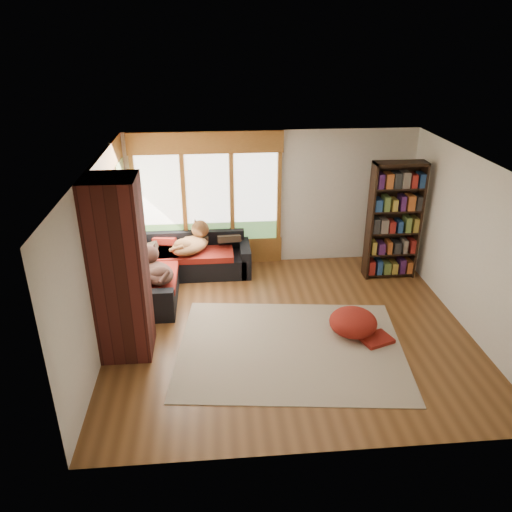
{
  "coord_description": "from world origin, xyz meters",
  "views": [
    {
      "loc": [
        -1.09,
        -6.53,
        4.33
      ],
      "look_at": [
        -0.45,
        0.69,
        0.95
      ],
      "focal_mm": 35.0,
      "sensor_mm": 36.0,
      "label": 1
    }
  ],
  "objects_px": {
    "sectional_sofa": "(169,268)",
    "dog_brindle": "(154,264)",
    "brick_chimney": "(120,270)",
    "pouf": "(353,322)",
    "bookshelf": "(394,221)",
    "area_rug": "(291,348)",
    "dog_tan": "(192,237)"
  },
  "relations": [
    {
      "from": "area_rug",
      "to": "dog_brindle",
      "type": "height_order",
      "value": "dog_brindle"
    },
    {
      "from": "area_rug",
      "to": "pouf",
      "type": "distance_m",
      "value": 1.07
    },
    {
      "from": "sectional_sofa",
      "to": "dog_tan",
      "type": "height_order",
      "value": "dog_tan"
    },
    {
      "from": "area_rug",
      "to": "dog_brindle",
      "type": "relative_size",
      "value": 3.5
    },
    {
      "from": "pouf",
      "to": "dog_brindle",
      "type": "bearing_deg",
      "value": 159.33
    },
    {
      "from": "dog_tan",
      "to": "dog_brindle",
      "type": "bearing_deg",
      "value": -168.36
    },
    {
      "from": "sectional_sofa",
      "to": "dog_brindle",
      "type": "relative_size",
      "value": 2.36
    },
    {
      "from": "sectional_sofa",
      "to": "brick_chimney",
      "type": "bearing_deg",
      "value": -100.64
    },
    {
      "from": "bookshelf",
      "to": "pouf",
      "type": "xyz_separation_m",
      "value": [
        -1.18,
        -1.86,
        -0.88
      ]
    },
    {
      "from": "brick_chimney",
      "to": "dog_tan",
      "type": "relative_size",
      "value": 2.73
    },
    {
      "from": "sectional_sofa",
      "to": "pouf",
      "type": "bearing_deg",
      "value": -31.66
    },
    {
      "from": "area_rug",
      "to": "dog_brindle",
      "type": "bearing_deg",
      "value": 144.68
    },
    {
      "from": "brick_chimney",
      "to": "dog_brindle",
      "type": "distance_m",
      "value": 1.43
    },
    {
      "from": "bookshelf",
      "to": "dog_brindle",
      "type": "xyz_separation_m",
      "value": [
        -4.24,
        -0.71,
        -0.33
      ]
    },
    {
      "from": "brick_chimney",
      "to": "pouf",
      "type": "relative_size",
      "value": 3.56
    },
    {
      "from": "brick_chimney",
      "to": "dog_tan",
      "type": "xyz_separation_m",
      "value": [
        0.89,
        2.34,
        -0.53
      ]
    },
    {
      "from": "sectional_sofa",
      "to": "dog_brindle",
      "type": "xyz_separation_m",
      "value": [
        -0.15,
        -0.76,
        0.46
      ]
    },
    {
      "from": "pouf",
      "to": "dog_tan",
      "type": "xyz_separation_m",
      "value": [
        -2.47,
        2.21,
        0.56
      ]
    },
    {
      "from": "bookshelf",
      "to": "brick_chimney",
      "type": "bearing_deg",
      "value": -156.25
    },
    {
      "from": "bookshelf",
      "to": "pouf",
      "type": "height_order",
      "value": "bookshelf"
    },
    {
      "from": "sectional_sofa",
      "to": "dog_brindle",
      "type": "height_order",
      "value": "dog_brindle"
    },
    {
      "from": "brick_chimney",
      "to": "sectional_sofa",
      "type": "xyz_separation_m",
      "value": [
        0.45,
        2.05,
        -1.0
      ]
    },
    {
      "from": "bookshelf",
      "to": "dog_tan",
      "type": "relative_size",
      "value": 2.29
    },
    {
      "from": "brick_chimney",
      "to": "pouf",
      "type": "bearing_deg",
      "value": 2.29
    },
    {
      "from": "bookshelf",
      "to": "dog_tan",
      "type": "height_order",
      "value": "bookshelf"
    },
    {
      "from": "area_rug",
      "to": "pouf",
      "type": "relative_size",
      "value": 4.47
    },
    {
      "from": "sectional_sofa",
      "to": "dog_tan",
      "type": "relative_size",
      "value": 2.31
    },
    {
      "from": "area_rug",
      "to": "brick_chimney",
      "type": "bearing_deg",
      "value": 175.9
    },
    {
      "from": "dog_brindle",
      "to": "bookshelf",
      "type": "bearing_deg",
      "value": -106.37
    },
    {
      "from": "pouf",
      "to": "sectional_sofa",
      "type": "bearing_deg",
      "value": 146.69
    },
    {
      "from": "brick_chimney",
      "to": "bookshelf",
      "type": "distance_m",
      "value": 4.96
    },
    {
      "from": "dog_brindle",
      "to": "sectional_sofa",
      "type": "bearing_deg",
      "value": -36.98
    }
  ]
}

